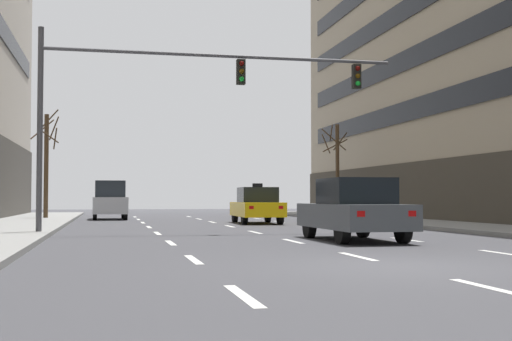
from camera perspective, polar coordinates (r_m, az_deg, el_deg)
The scene contains 30 objects.
ground_plane at distance 12.40m, azimuth 11.66°, elevation -7.76°, with size 120.00×120.00×0.00m, color #424247.
lane_stripe_l1_s3 at distance 8.54m, azimuth -1.08°, elevation -10.31°, with size 0.16×2.00×0.01m, color silver.
lane_stripe_l1_s4 at distance 13.45m, azimuth -5.20°, elevation -7.35°, with size 0.16×2.00×0.01m, color silver.
lane_stripe_l1_s5 at distance 18.41m, azimuth -7.08°, elevation -5.96°, with size 0.16×2.00×0.01m, color silver.
lane_stripe_l1_s6 at distance 23.38m, azimuth -8.16°, elevation -5.16°, with size 0.16×2.00×0.01m, color silver.
lane_stripe_l1_s7 at distance 28.37m, azimuth -8.86°, elevation -4.64°, with size 0.16×2.00×0.01m, color silver.
lane_stripe_l1_s8 at distance 33.36m, azimuth -9.35°, elevation -4.28°, with size 0.16×2.00×0.01m, color silver.
lane_stripe_l1_s9 at distance 38.35m, azimuth -9.72°, elevation -4.01°, with size 0.16×2.00×0.01m, color silver.
lane_stripe_l1_s10 at distance 43.34m, azimuth -9.99°, elevation -3.80°, with size 0.16×2.00×0.01m, color silver.
lane_stripe_l2_s3 at distance 9.74m, azimuth 18.89°, elevation -9.19°, with size 0.16×2.00×0.01m, color silver.
lane_stripe_l2_s4 at distance 14.24m, azimuth 8.39°, elevation -7.05°, with size 0.16×2.00×0.01m, color silver.
lane_stripe_l2_s5 at distance 19.00m, azimuth 3.08°, elevation -5.86°, with size 0.16×2.00×0.01m, color silver.
lane_stripe_l2_s6 at distance 23.85m, azimuth -0.09°, elevation -5.13°, with size 0.16×2.00×0.01m, color silver.
lane_stripe_l2_s7 at distance 28.75m, azimuth -2.17°, elevation -4.64°, with size 0.16×2.00×0.01m, color silver.
lane_stripe_l2_s8 at distance 33.69m, azimuth -3.64°, elevation -4.28°, with size 0.16×2.00×0.01m, color silver.
lane_stripe_l2_s9 at distance 38.64m, azimuth -4.74°, elevation -4.02°, with size 0.16×2.00×0.01m, color silver.
lane_stripe_l2_s10 at distance 43.60m, azimuth -5.59°, elevation -3.82°, with size 0.16×2.00×0.01m, color silver.
lane_stripe_l3_s4 at distance 15.73m, azimuth 19.96°, elevation -6.48°, with size 0.16×2.00×0.01m, color silver.
lane_stripe_l3_s5 at distance 20.13m, azimuth 12.35°, elevation -5.61°, with size 0.16×2.00×0.01m, color silver.
lane_stripe_l3_s6 at distance 24.76m, azimuth 7.54°, elevation -5.00°, with size 0.16×2.00×0.01m, color silver.
lane_stripe_l3_s7 at distance 29.52m, azimuth 4.26°, elevation -4.57°, with size 0.16×2.00×0.01m, color silver.
lane_stripe_l3_s8 at distance 34.34m, azimuth 1.90°, elevation -4.25°, with size 0.16×2.00×0.01m, color silver.
lane_stripe_l3_s9 at distance 39.21m, azimuth 0.13°, elevation -4.00°, with size 0.16×2.00×0.01m, color silver.
lane_stripe_l3_s10 at distance 44.10m, azimuth -1.25°, elevation -3.81°, with size 0.16×2.00×0.01m, color silver.
car_driving_0 at distance 19.39m, azimuth 8.11°, elevation -3.25°, with size 1.99×4.65×1.74m.
taxi_driving_1 at distance 31.92m, azimuth 0.07°, elevation -2.93°, with size 1.97×4.50×1.85m.
car_driving_2 at distance 38.73m, azimuth -12.01°, elevation -2.42°, with size 1.90×4.40×2.11m.
traffic_signal_0 at distance 22.89m, azimuth -6.77°, elevation 6.71°, with size 11.80×0.35×6.46m.
street_tree_1 at distance 37.99m, azimuth -16.96°, elevation 0.68°, with size 1.53×1.55×5.82m.
street_tree_2 at distance 40.70m, azimuth 6.71°, elevation 0.36°, with size 1.89×1.91×5.40m.
Camera 1 is at (-4.97, -11.30, 1.20)m, focal length 48.31 mm.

